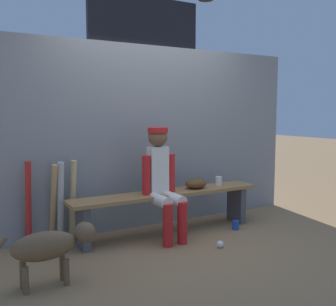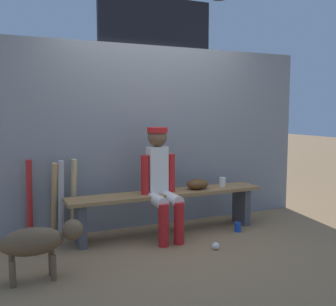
{
  "view_description": "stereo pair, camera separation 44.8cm",
  "coord_description": "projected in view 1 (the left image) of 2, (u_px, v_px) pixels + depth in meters",
  "views": [
    {
      "loc": [
        -2.22,
        -3.86,
        1.43
      ],
      "look_at": [
        0.0,
        0.0,
        0.94
      ],
      "focal_mm": 42.03,
      "sensor_mm": 36.0,
      "label": 1
    },
    {
      "loc": [
        -1.82,
        -4.07,
        1.43
      ],
      "look_at": [
        0.0,
        0.0,
        0.94
      ],
      "focal_mm": 42.03,
      "sensor_mm": 36.0,
      "label": 2
    }
  ],
  "objects": [
    {
      "name": "ground_plane",
      "position": [
        168.0,
        233.0,
        4.58
      ],
      "size": [
        30.0,
        30.0,
        0.0
      ],
      "primitive_type": "plane",
      "color": "olive"
    },
    {
      "name": "chainlink_fence",
      "position": [
        151.0,
        137.0,
        4.83
      ],
      "size": [
        4.19,
        0.03,
        2.21
      ],
      "primitive_type": "cube",
      "color": "gray",
      "rests_on": "ground_plane"
    },
    {
      "name": "dugout_bench",
      "position": [
        168.0,
        201.0,
        4.54
      ],
      "size": [
        2.33,
        0.36,
        0.49
      ],
      "color": "olive",
      "rests_on": "ground_plane"
    },
    {
      "name": "player_seated",
      "position": [
        163.0,
        178.0,
        4.35
      ],
      "size": [
        0.41,
        0.55,
        1.24
      ],
      "color": "silver",
      "rests_on": "ground_plane"
    },
    {
      "name": "baseball_glove",
      "position": [
        196.0,
        184.0,
        4.72
      ],
      "size": [
        0.28,
        0.2,
        0.12
      ],
      "primitive_type": "ellipsoid",
      "color": "#593819",
      "rests_on": "dugout_bench"
    },
    {
      "name": "bat_wood_natural",
      "position": [
        73.0,
        200.0,
        4.31
      ],
      "size": [
        0.1,
        0.18,
        0.9
      ],
      "primitive_type": "cylinder",
      "rotation": [
        0.12,
        0.0,
        0.19
      ],
      "color": "tan",
      "rests_on": "ground_plane"
    },
    {
      "name": "bat_aluminum_silver",
      "position": [
        61.0,
        202.0,
        4.22
      ],
      "size": [
        0.07,
        0.18,
        0.89
      ],
      "primitive_type": "cylinder",
      "rotation": [
        0.13,
        0.0,
        0.01
      ],
      "color": "#B7B7BC",
      "rests_on": "ground_plane"
    },
    {
      "name": "bat_wood_tan",
      "position": [
        53.0,
        203.0,
        4.21
      ],
      "size": [
        0.08,
        0.26,
        0.87
      ],
      "primitive_type": "cylinder",
      "rotation": [
        0.22,
        0.0,
        0.08
      ],
      "color": "tan",
      "rests_on": "ground_plane"
    },
    {
      "name": "bat_aluminum_red",
      "position": [
        28.0,
        204.0,
        4.07
      ],
      "size": [
        0.08,
        0.15,
        0.91
      ],
      "primitive_type": "cylinder",
      "rotation": [
        0.09,
        0.0,
        0.1
      ],
      "color": "#B22323",
      "rests_on": "ground_plane"
    },
    {
      "name": "baseball",
      "position": [
        220.0,
        244.0,
        4.1
      ],
      "size": [
        0.07,
        0.07,
        0.07
      ],
      "primitive_type": "sphere",
      "color": "white",
      "rests_on": "ground_plane"
    },
    {
      "name": "cup_on_ground",
      "position": [
        236.0,
        225.0,
        4.73
      ],
      "size": [
        0.08,
        0.08,
        0.11
      ],
      "primitive_type": "cylinder",
      "color": "#1E47AD",
      "rests_on": "ground_plane"
    },
    {
      "name": "cup_on_bench",
      "position": [
        219.0,
        181.0,
        4.92
      ],
      "size": [
        0.08,
        0.08,
        0.11
      ],
      "primitive_type": "cylinder",
      "color": "silver",
      "rests_on": "dugout_bench"
    },
    {
      "name": "scoreboard",
      "position": [
        149.0,
        50.0,
        6.0
      ],
      "size": [
        2.07,
        0.27,
        3.38
      ],
      "color": "#3F3F42",
      "rests_on": "ground_plane"
    },
    {
      "name": "dog",
      "position": [
        51.0,
        245.0,
        3.19
      ],
      "size": [
        0.84,
        0.2,
        0.49
      ],
      "color": "brown",
      "rests_on": "ground_plane"
    }
  ]
}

